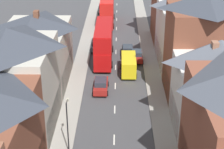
{
  "coord_description": "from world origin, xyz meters",
  "views": [
    {
      "loc": [
        0.32,
        -13.3,
        21.82
      ],
      "look_at": [
        -0.42,
        29.75,
        1.76
      ],
      "focal_mm": 60.0,
      "sensor_mm": 36.0,
      "label": 1
    }
  ],
  "objects_px": {
    "car_far_grey": "(137,56)",
    "street_lamp": "(68,124)",
    "car_near_silver": "(101,85)",
    "car_parked_left_a": "(102,8)",
    "delivery_van": "(129,64)",
    "car_parked_right_a": "(109,7)",
    "car_mid_black": "(128,51)",
    "car_mid_white": "(97,45)",
    "double_decker_bus_lead": "(107,10)",
    "double_decker_bus_mid_street": "(104,42)"
  },
  "relations": [
    {
      "from": "car_far_grey",
      "to": "street_lamp",
      "type": "height_order",
      "value": "street_lamp"
    },
    {
      "from": "car_near_silver",
      "to": "car_parked_left_a",
      "type": "xyz_separation_m",
      "value": [
        -1.3,
        36.96,
        -0.01
      ]
    },
    {
      "from": "delivery_van",
      "to": "car_parked_left_a",
      "type": "bearing_deg",
      "value": 98.81
    },
    {
      "from": "car_parked_right_a",
      "to": "car_mid_black",
      "type": "height_order",
      "value": "car_mid_black"
    },
    {
      "from": "car_mid_white",
      "to": "car_far_grey",
      "type": "height_order",
      "value": "car_mid_white"
    },
    {
      "from": "double_decker_bus_lead",
      "to": "car_mid_black",
      "type": "distance_m",
      "value": 17.12
    },
    {
      "from": "double_decker_bus_mid_street",
      "to": "car_mid_white",
      "type": "bearing_deg",
      "value": 107.15
    },
    {
      "from": "car_mid_black",
      "to": "street_lamp",
      "type": "bearing_deg",
      "value": -103.86
    },
    {
      "from": "double_decker_bus_mid_street",
      "to": "car_parked_right_a",
      "type": "xyz_separation_m",
      "value": [
        0.01,
        27.68,
        -2.0
      ]
    },
    {
      "from": "car_parked_right_a",
      "to": "car_mid_white",
      "type": "xyz_separation_m",
      "value": [
        -1.3,
        -23.5,
        0.03
      ]
    },
    {
      "from": "car_mid_white",
      "to": "car_far_grey",
      "type": "xyz_separation_m",
      "value": [
        6.2,
        -4.49,
        -0.02
      ]
    },
    {
      "from": "double_decker_bus_lead",
      "to": "car_parked_left_a",
      "type": "distance_m",
      "value": 8.97
    },
    {
      "from": "car_near_silver",
      "to": "car_far_grey",
      "type": "relative_size",
      "value": 1.07
    },
    {
      "from": "car_mid_black",
      "to": "car_parked_left_a",
      "type": "bearing_deg",
      "value": 100.98
    },
    {
      "from": "car_near_silver",
      "to": "car_parked_right_a",
      "type": "height_order",
      "value": "car_near_silver"
    },
    {
      "from": "car_parked_left_a",
      "to": "car_parked_right_a",
      "type": "height_order",
      "value": "car_parked_right_a"
    },
    {
      "from": "double_decker_bus_mid_street",
      "to": "delivery_van",
      "type": "relative_size",
      "value": 2.08
    },
    {
      "from": "car_parked_left_a",
      "to": "car_mid_white",
      "type": "height_order",
      "value": "car_mid_white"
    },
    {
      "from": "street_lamp",
      "to": "double_decker_bus_lead",
      "type": "bearing_deg",
      "value": 86.61
    },
    {
      "from": "car_far_grey",
      "to": "car_parked_left_a",
      "type": "bearing_deg",
      "value": 102.88
    },
    {
      "from": "car_far_grey",
      "to": "street_lamp",
      "type": "xyz_separation_m",
      "value": [
        -7.35,
        -22.68,
        2.41
      ]
    },
    {
      "from": "car_near_silver",
      "to": "delivery_van",
      "type": "bearing_deg",
      "value": 56.13
    },
    {
      "from": "car_parked_right_a",
      "to": "car_far_grey",
      "type": "distance_m",
      "value": 28.42
    },
    {
      "from": "double_decker_bus_mid_street",
      "to": "car_near_silver",
      "type": "relative_size",
      "value": 2.55
    },
    {
      "from": "car_near_silver",
      "to": "car_far_grey",
      "type": "height_order",
      "value": "car_far_grey"
    },
    {
      "from": "car_parked_right_a",
      "to": "car_parked_left_a",
      "type": "bearing_deg",
      "value": -146.03
    },
    {
      "from": "car_mid_white",
      "to": "delivery_van",
      "type": "height_order",
      "value": "delivery_van"
    },
    {
      "from": "car_parked_left_a",
      "to": "car_far_grey",
      "type": "distance_m",
      "value": 27.81
    },
    {
      "from": "car_parked_left_a",
      "to": "delivery_van",
      "type": "bearing_deg",
      "value": -81.19
    },
    {
      "from": "car_parked_left_a",
      "to": "street_lamp",
      "type": "relative_size",
      "value": 0.8
    },
    {
      "from": "street_lamp",
      "to": "delivery_van",
      "type": "bearing_deg",
      "value": 71.6
    },
    {
      "from": "double_decker_bus_lead",
      "to": "double_decker_bus_mid_street",
      "type": "relative_size",
      "value": 1.0
    },
    {
      "from": "double_decker_bus_mid_street",
      "to": "car_parked_right_a",
      "type": "distance_m",
      "value": 27.76
    },
    {
      "from": "car_far_grey",
      "to": "delivery_van",
      "type": "distance_m",
      "value": 4.7
    },
    {
      "from": "car_near_silver",
      "to": "delivery_van",
      "type": "distance_m",
      "value": 6.48
    },
    {
      "from": "double_decker_bus_lead",
      "to": "car_mid_white",
      "type": "distance_m",
      "value": 14.18
    },
    {
      "from": "car_mid_white",
      "to": "car_mid_black",
      "type": "bearing_deg",
      "value": -28.33
    },
    {
      "from": "double_decker_bus_lead",
      "to": "car_mid_white",
      "type": "xyz_separation_m",
      "value": [
        -1.29,
        -13.98,
        -1.97
      ]
    },
    {
      "from": "double_decker_bus_lead",
      "to": "car_near_silver",
      "type": "height_order",
      "value": "double_decker_bus_lead"
    },
    {
      "from": "car_mid_white",
      "to": "car_far_grey",
      "type": "distance_m",
      "value": 7.65
    },
    {
      "from": "double_decker_bus_mid_street",
      "to": "car_mid_black",
      "type": "height_order",
      "value": "double_decker_bus_mid_street"
    },
    {
      "from": "double_decker_bus_lead",
      "to": "street_lamp",
      "type": "distance_m",
      "value": 41.22
    },
    {
      "from": "car_parked_left_a",
      "to": "car_parked_right_a",
      "type": "relative_size",
      "value": 1.12
    },
    {
      "from": "car_mid_white",
      "to": "street_lamp",
      "type": "xyz_separation_m",
      "value": [
        -1.15,
        -27.17,
        2.39
      ]
    },
    {
      "from": "double_decker_bus_lead",
      "to": "car_near_silver",
      "type": "bearing_deg",
      "value": -89.98
    },
    {
      "from": "double_decker_bus_mid_street",
      "to": "car_far_grey",
      "type": "distance_m",
      "value": 5.3
    },
    {
      "from": "car_mid_black",
      "to": "car_far_grey",
      "type": "bearing_deg",
      "value": -54.87
    },
    {
      "from": "double_decker_bus_mid_street",
      "to": "car_near_silver",
      "type": "distance_m",
      "value": 10.35
    },
    {
      "from": "double_decker_bus_mid_street",
      "to": "street_lamp",
      "type": "relative_size",
      "value": 1.96
    },
    {
      "from": "car_parked_left_a",
      "to": "street_lamp",
      "type": "height_order",
      "value": "street_lamp"
    }
  ]
}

